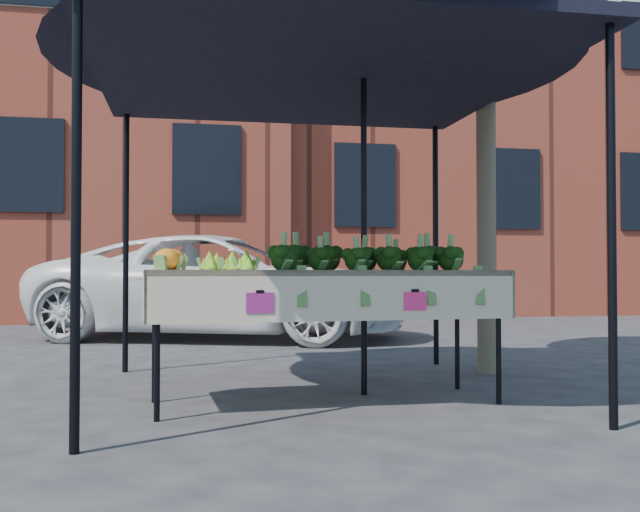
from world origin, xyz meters
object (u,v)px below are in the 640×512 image
(table, at_px, (325,337))
(canopy, at_px, (315,206))
(street_tree, at_px, (486,100))
(vehicle, at_px, (225,154))

(table, distance_m, canopy, 0.99)
(table, distance_m, street_tree, 2.81)
(table, xyz_separation_m, canopy, (-0.01, 0.36, 0.92))
(table, bearing_deg, vehicle, 94.91)
(table, height_order, vehicle, vehicle)
(street_tree, bearing_deg, canopy, -155.14)
(table, relative_size, vehicle, 0.49)
(table, height_order, street_tree, street_tree)
(table, relative_size, canopy, 0.77)
(vehicle, bearing_deg, canopy, -154.98)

